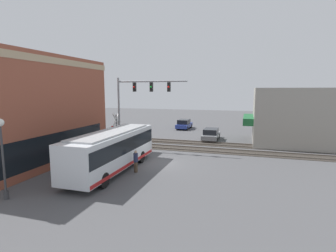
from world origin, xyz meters
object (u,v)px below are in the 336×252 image
parked_car_grey (211,135)px  streetlamp (2,152)px  pedestrian_at_crossing (127,142)px  pedestrian_near_bus (136,161)px  city_bus (112,149)px  crossing_signal (116,127)px  parked_car_blue (184,124)px

parked_car_grey → streetlamp: bearing=157.9°
pedestrian_at_crossing → pedestrian_near_bus: pedestrian_near_bus is taller
city_bus → pedestrian_at_crossing: size_ratio=6.15×
crossing_signal → pedestrian_near_bus: size_ratio=2.29×
city_bus → crossing_signal: bearing=25.7°
parked_car_blue → parked_car_grey: bearing=-146.5°
parked_car_grey → pedestrian_at_crossing: bearing=137.5°
city_bus → parked_car_blue: city_bus is taller
streetlamp → parked_car_blue: bearing=-6.3°
pedestrian_near_bus → pedestrian_at_crossing: bearing=30.8°
pedestrian_near_bus → parked_car_blue: bearing=4.4°
crossing_signal → pedestrian_near_bus: (-6.60, -5.10, -1.45)m
streetlamp → crossing_signal: bearing=0.5°
parked_car_blue → city_bus: bearing=180.0°
crossing_signal → pedestrian_at_crossing: bearing=-99.0°
city_bus → parked_car_grey: (14.85, -5.40, -1.04)m
parked_car_blue → pedestrian_near_bus: pedestrian_near_bus is taller
city_bus → pedestrian_near_bus: 1.98m
crossing_signal → pedestrian_near_bus: bearing=-142.3°
streetlamp → parked_car_grey: (21.21, -8.63, -2.09)m
city_bus → streetlamp: 7.21m
pedestrian_near_bus → streetlamp: bearing=143.3°
streetlamp → parked_car_grey: streetlamp is taller
streetlamp → pedestrian_near_bus: streetlamp is taller
city_bus → parked_car_grey: bearing=-20.0°
parked_car_grey → pedestrian_near_bus: bearing=165.9°
pedestrian_at_crossing → parked_car_grey: bearing=-42.5°
parked_car_grey → pedestrian_near_bus: (-14.52, 3.64, 0.18)m
pedestrian_at_crossing → crossing_signal: bearing=81.0°
crossing_signal → streetlamp: bearing=-179.5°
parked_car_grey → parked_car_blue: parked_car_blue is taller
crossing_signal → parked_car_blue: 16.51m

